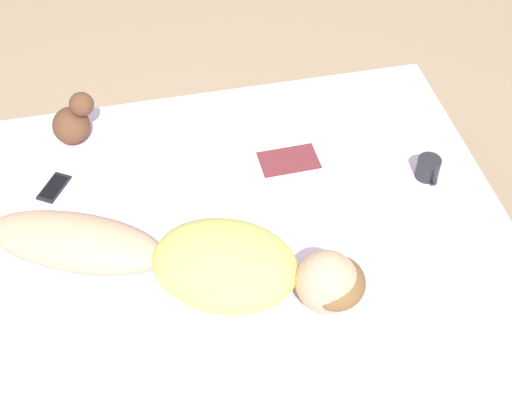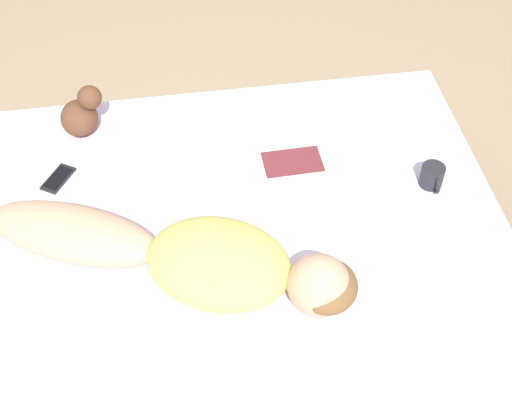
% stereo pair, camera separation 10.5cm
% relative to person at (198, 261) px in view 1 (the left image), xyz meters
% --- Properties ---
extents(ground_plane, '(12.00, 12.00, 0.00)m').
position_rel_person_xyz_m(ground_plane, '(-0.09, 0.04, -0.63)').
color(ground_plane, '#9E8466').
extents(bed, '(1.75, 2.22, 0.54)m').
position_rel_person_xyz_m(bed, '(-0.09, 0.04, -0.36)').
color(bed, brown).
rests_on(bed, ground_plane).
extents(person, '(0.73, 1.24, 0.20)m').
position_rel_person_xyz_m(person, '(0.00, 0.00, 0.00)').
color(person, tan).
rests_on(person, bed).
extents(open_magazine, '(0.44, 0.33, 0.01)m').
position_rel_person_xyz_m(open_magazine, '(-0.57, 0.42, -0.08)').
color(open_magazine, white).
rests_on(open_magazine, bed).
extents(coffee_mug, '(0.12, 0.09, 0.09)m').
position_rel_person_xyz_m(coffee_mug, '(-0.28, 0.90, -0.04)').
color(coffee_mug, '#232328').
rests_on(coffee_mug, bed).
extents(cell_phone, '(0.16, 0.13, 0.01)m').
position_rel_person_xyz_m(cell_phone, '(-0.51, -0.46, -0.08)').
color(cell_phone, black).
rests_on(cell_phone, bed).
extents(plush_toy, '(0.16, 0.18, 0.21)m').
position_rel_person_xyz_m(plush_toy, '(-0.77, -0.36, -0.00)').
color(plush_toy, brown).
rests_on(plush_toy, bed).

